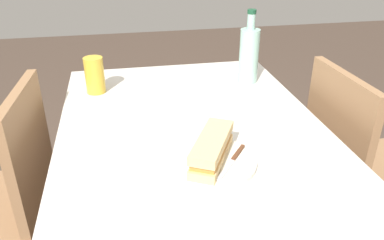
% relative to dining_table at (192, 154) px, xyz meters
% --- Properties ---
extents(dining_table, '(1.17, 0.84, 0.73)m').
position_rel_dining_table_xyz_m(dining_table, '(0.00, 0.00, 0.00)').
color(dining_table, beige).
rests_on(dining_table, ground).
extents(chair_far, '(0.41, 0.41, 0.87)m').
position_rel_dining_table_xyz_m(chair_far, '(0.00, 0.61, -0.12)').
color(chair_far, '#936B47').
rests_on(chair_far, ground).
extents(chair_near, '(0.43, 0.43, 0.87)m').
position_rel_dining_table_xyz_m(chair_near, '(-0.05, -0.61, -0.12)').
color(chair_near, '#936B47').
rests_on(chair_near, ground).
extents(plate_near, '(0.24, 0.24, 0.01)m').
position_rel_dining_table_xyz_m(plate_near, '(0.23, 0.01, 0.12)').
color(plate_near, silver).
rests_on(plate_near, dining_table).
extents(baguette_sandwich_near, '(0.23, 0.16, 0.07)m').
position_rel_dining_table_xyz_m(baguette_sandwich_near, '(0.23, 0.01, 0.16)').
color(baguette_sandwich_near, '#DBB77A').
rests_on(baguette_sandwich_near, plate_near).
extents(knife_near, '(0.15, 0.12, 0.01)m').
position_rel_dining_table_xyz_m(knife_near, '(0.24, 0.06, 0.13)').
color(knife_near, silver).
rests_on(knife_near, plate_near).
extents(water_bottle, '(0.08, 0.08, 0.29)m').
position_rel_dining_table_xyz_m(water_bottle, '(-0.33, 0.29, 0.22)').
color(water_bottle, '#99C6B7').
rests_on(water_bottle, dining_table).
extents(beer_glass, '(0.07, 0.07, 0.14)m').
position_rel_dining_table_xyz_m(beer_glass, '(-0.34, -0.31, 0.18)').
color(beer_glass, gold).
rests_on(beer_glass, dining_table).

